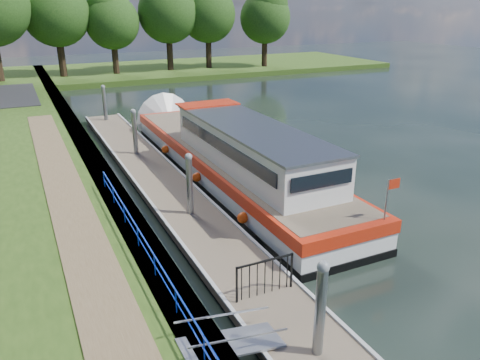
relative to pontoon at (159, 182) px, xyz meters
name	(u,v)px	position (x,y,z in m)	size (l,w,h in m)	color
ground	(305,352)	(0.00, -13.00, -0.18)	(160.00, 160.00, 0.00)	black
bank_edge	(98,173)	(-2.55, 2.00, 0.20)	(1.10, 90.00, 0.78)	#473D2D
far_bank	(163,70)	(12.00, 39.00, 0.12)	(60.00, 18.00, 0.60)	#284313
footpath	(79,231)	(-4.40, -5.00, 0.62)	(1.60, 40.00, 0.05)	brown
blue_fence	(164,276)	(-2.75, -10.00, 1.13)	(0.04, 18.04, 0.72)	#0C2DBF
pontoon	(159,182)	(0.00, 0.00, 0.00)	(2.50, 30.00, 0.56)	brown
mooring_piles	(158,161)	(0.00, 0.00, 1.10)	(0.30, 27.30, 3.55)	gray
gangway	(231,342)	(-1.85, -12.50, 0.44)	(2.58, 1.00, 0.92)	#A5A8AD
gate_panel	(265,272)	(0.00, -10.80, 0.97)	(1.85, 0.05, 1.15)	black
barge	(225,154)	(3.60, 0.12, 0.90)	(4.36, 21.15, 4.78)	black
horizon_trees	(44,8)	(-1.61, 35.68, 7.76)	(54.38, 10.03, 12.87)	#332316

